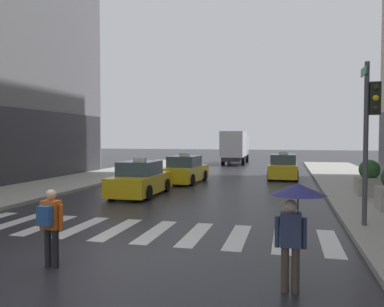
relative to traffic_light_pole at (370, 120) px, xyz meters
The scene contains 10 objects.
ground_plane 8.76m from the traffic_light_pole, 144.61° to the right, with size 160.00×160.00×0.00m, color #26262B.
crosswalk_markings 7.58m from the traffic_light_pole, 165.52° to the right, with size 11.30×2.80×0.01m.
traffic_light_pole is the anchor object (origin of this frame).
taxi_lead 10.61m from the traffic_light_pole, 151.96° to the left, with size 1.96×4.56×1.80m.
taxi_second 13.51m from the traffic_light_pole, 129.13° to the left, with size 2.12×4.63×1.80m.
taxi_third 14.60m from the traffic_light_pole, 100.36° to the left, with size 1.97×4.56×1.80m.
box_truck 28.12m from the traffic_light_pole, 105.63° to the left, with size 2.38×7.58×3.35m.
pedestrian_with_umbrella 5.97m from the traffic_light_pole, 112.53° to the right, with size 0.96×0.96×1.94m.
pedestrian_with_backpack 9.10m from the traffic_light_pole, 144.04° to the right, with size 0.55×0.43×1.65m.
planter_mid_block 6.91m from the traffic_light_pole, 78.96° to the left, with size 1.10×1.10×1.60m.
Camera 1 is at (4.30, -7.44, 2.74)m, focal length 35.88 mm.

